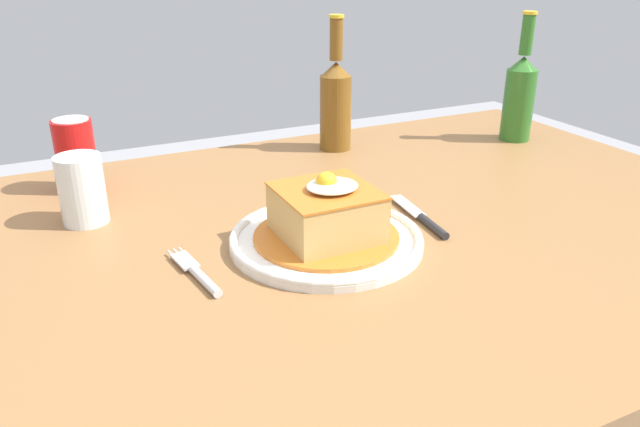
{
  "coord_description": "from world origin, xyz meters",
  "views": [
    {
      "loc": [
        -0.36,
        -0.74,
        1.14
      ],
      "look_at": [
        -0.01,
        -0.02,
        0.79
      ],
      "focal_mm": 34.67,
      "sensor_mm": 36.0,
      "label": 1
    }
  ],
  "objects_px": {
    "main_plate": "(326,239)",
    "knife": "(425,220)",
    "beer_bottle_green": "(520,94)",
    "drinking_glass": "(83,194)",
    "soda_can": "(76,155)",
    "beer_bottle_amber": "(336,101)",
    "fork": "(198,274)"
  },
  "relations": [
    {
      "from": "beer_bottle_amber",
      "to": "knife",
      "type": "bearing_deg",
      "value": -97.3
    },
    {
      "from": "knife",
      "to": "beer_bottle_green",
      "type": "height_order",
      "value": "beer_bottle_green"
    },
    {
      "from": "main_plate",
      "to": "drinking_glass",
      "type": "height_order",
      "value": "drinking_glass"
    },
    {
      "from": "main_plate",
      "to": "soda_can",
      "type": "distance_m",
      "value": 0.48
    },
    {
      "from": "main_plate",
      "to": "fork",
      "type": "relative_size",
      "value": 1.92
    },
    {
      "from": "fork",
      "to": "soda_can",
      "type": "height_order",
      "value": "soda_can"
    },
    {
      "from": "knife",
      "to": "beer_bottle_green",
      "type": "relative_size",
      "value": 0.62
    },
    {
      "from": "fork",
      "to": "knife",
      "type": "xyz_separation_m",
      "value": [
        0.35,
        0.01,
        0.0
      ]
    },
    {
      "from": "fork",
      "to": "soda_can",
      "type": "distance_m",
      "value": 0.41
    },
    {
      "from": "soda_can",
      "to": "beer_bottle_green",
      "type": "xyz_separation_m",
      "value": [
        0.88,
        -0.1,
        0.04
      ]
    },
    {
      "from": "beer_bottle_amber",
      "to": "beer_bottle_green",
      "type": "relative_size",
      "value": 1.0
    },
    {
      "from": "soda_can",
      "to": "beer_bottle_green",
      "type": "distance_m",
      "value": 0.89
    },
    {
      "from": "knife",
      "to": "drinking_glass",
      "type": "xyz_separation_m",
      "value": [
        -0.46,
        0.23,
        0.04
      ]
    },
    {
      "from": "knife",
      "to": "drinking_glass",
      "type": "bearing_deg",
      "value": 153.18
    },
    {
      "from": "knife",
      "to": "fork",
      "type": "bearing_deg",
      "value": -177.94
    },
    {
      "from": "fork",
      "to": "drinking_glass",
      "type": "distance_m",
      "value": 0.27
    },
    {
      "from": "soda_can",
      "to": "beer_bottle_amber",
      "type": "relative_size",
      "value": 0.47
    },
    {
      "from": "soda_can",
      "to": "knife",
      "type": "bearing_deg",
      "value": -40.15
    },
    {
      "from": "knife",
      "to": "soda_can",
      "type": "relative_size",
      "value": 1.34
    },
    {
      "from": "main_plate",
      "to": "fork",
      "type": "xyz_separation_m",
      "value": [
        -0.19,
        -0.01,
        -0.0
      ]
    },
    {
      "from": "drinking_glass",
      "to": "soda_can",
      "type": "bearing_deg",
      "value": 86.57
    },
    {
      "from": "fork",
      "to": "beer_bottle_amber",
      "type": "relative_size",
      "value": 0.53
    },
    {
      "from": "beer_bottle_amber",
      "to": "beer_bottle_green",
      "type": "height_order",
      "value": "same"
    },
    {
      "from": "main_plate",
      "to": "beer_bottle_amber",
      "type": "relative_size",
      "value": 1.02
    },
    {
      "from": "drinking_glass",
      "to": "knife",
      "type": "bearing_deg",
      "value": -26.82
    },
    {
      "from": "main_plate",
      "to": "knife",
      "type": "height_order",
      "value": "main_plate"
    },
    {
      "from": "fork",
      "to": "beer_bottle_green",
      "type": "bearing_deg",
      "value": 20.71
    },
    {
      "from": "knife",
      "to": "beer_bottle_amber",
      "type": "xyz_separation_m",
      "value": [
        0.05,
        0.4,
        0.09
      ]
    },
    {
      "from": "main_plate",
      "to": "fork",
      "type": "height_order",
      "value": "main_plate"
    },
    {
      "from": "fork",
      "to": "soda_can",
      "type": "xyz_separation_m",
      "value": [
        -0.1,
        0.39,
        0.06
      ]
    },
    {
      "from": "main_plate",
      "to": "beer_bottle_green",
      "type": "bearing_deg",
      "value": 25.28
    },
    {
      "from": "main_plate",
      "to": "knife",
      "type": "relative_size",
      "value": 1.64
    }
  ]
}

